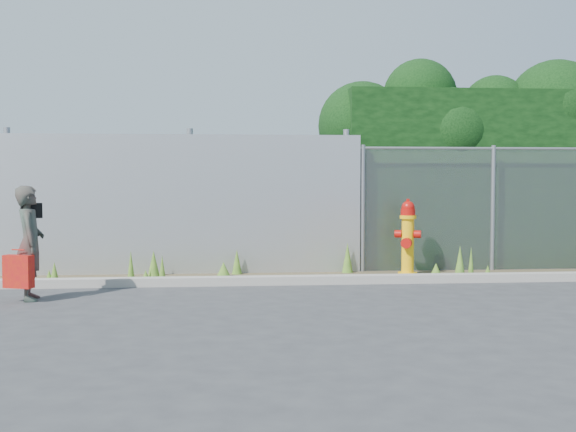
# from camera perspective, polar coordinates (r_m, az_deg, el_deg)

# --- Properties ---
(ground) EXTENTS (80.00, 80.00, 0.00)m
(ground) POSITION_cam_1_polar(r_m,az_deg,el_deg) (8.61, 2.86, -7.14)
(ground) COLOR #343536
(ground) RESTS_ON ground
(curb) EXTENTS (16.00, 0.22, 0.12)m
(curb) POSITION_cam_1_polar(r_m,az_deg,el_deg) (10.36, 1.46, -5.08)
(curb) COLOR gray
(curb) RESTS_ON ground
(weed_strip) EXTENTS (16.00, 1.26, 0.55)m
(weed_strip) POSITION_cam_1_polar(r_m,az_deg,el_deg) (11.06, 3.97, -4.30)
(weed_strip) COLOR #483D29
(weed_strip) RESTS_ON ground
(corrugated_fence) EXTENTS (8.50, 0.21, 2.30)m
(corrugated_fence) POSITION_cam_1_polar(r_m,az_deg,el_deg) (11.59, -15.42, 0.85)
(corrugated_fence) COLOR #AAACB1
(corrugated_fence) RESTS_ON ground
(chainlink_fence) EXTENTS (6.50, 0.07, 2.05)m
(chainlink_fence) POSITION_cam_1_polar(r_m,az_deg,el_deg) (12.63, 20.32, 0.62)
(chainlink_fence) COLOR gray
(chainlink_fence) RESTS_ON ground
(hedge) EXTENTS (7.74, 2.03, 3.77)m
(hedge) POSITION_cam_1_polar(r_m,az_deg,el_deg) (13.72, 19.75, 5.00)
(hedge) COLOR black
(hedge) RESTS_ON ground
(fire_hydrant) EXTENTS (0.40, 0.36, 1.20)m
(fire_hydrant) POSITION_cam_1_polar(r_m,az_deg,el_deg) (11.28, 9.46, -1.79)
(fire_hydrant) COLOR yellow
(fire_hydrant) RESTS_ON ground
(woman) EXTENTS (0.44, 0.58, 1.42)m
(woman) POSITION_cam_1_polar(r_m,az_deg,el_deg) (9.49, -19.73, -2.03)
(woman) COLOR #0D5848
(woman) RESTS_ON ground
(red_tote_bag) EXTENTS (0.36, 0.13, 0.47)m
(red_tote_bag) POSITION_cam_1_polar(r_m,az_deg,el_deg) (9.38, -20.52, -4.13)
(red_tote_bag) COLOR #AF0A15
(black_shoulder_bag) EXTENTS (0.25, 0.11, 0.19)m
(black_shoulder_bag) POSITION_cam_1_polar(r_m,az_deg,el_deg) (9.58, -19.62, 0.40)
(black_shoulder_bag) COLOR black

